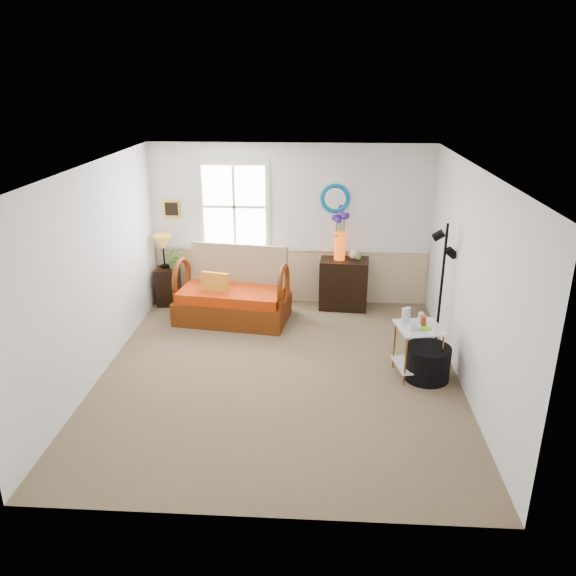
# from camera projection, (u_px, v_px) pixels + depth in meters

# --- Properties ---
(floor) EXTENTS (4.50, 5.00, 0.01)m
(floor) POSITION_uv_depth(u_px,v_px,m) (279.00, 373.00, 7.16)
(floor) COLOR brown
(floor) RESTS_ON ground
(ceiling) EXTENTS (4.50, 5.00, 0.01)m
(ceiling) POSITION_uv_depth(u_px,v_px,m) (278.00, 167.00, 6.23)
(ceiling) COLOR white
(ceiling) RESTS_ON walls
(walls) EXTENTS (4.51, 5.01, 2.60)m
(walls) POSITION_uv_depth(u_px,v_px,m) (279.00, 277.00, 6.69)
(walls) COLOR silver
(walls) RESTS_ON floor
(wainscot) EXTENTS (4.46, 0.02, 0.90)m
(wainscot) POSITION_uv_depth(u_px,v_px,m) (290.00, 275.00, 9.31)
(wainscot) COLOR tan
(wainscot) RESTS_ON walls
(chair_rail) EXTENTS (4.46, 0.04, 0.06)m
(chair_rail) POSITION_uv_depth(u_px,v_px,m) (290.00, 249.00, 9.14)
(chair_rail) COLOR white
(chair_rail) RESTS_ON walls
(window) EXTENTS (1.14, 0.06, 1.44)m
(window) POSITION_uv_depth(u_px,v_px,m) (234.00, 207.00, 8.95)
(window) COLOR white
(window) RESTS_ON walls
(picture) EXTENTS (0.28, 0.03, 0.28)m
(picture) POSITION_uv_depth(u_px,v_px,m) (172.00, 209.00, 9.03)
(picture) COLOR gold
(picture) RESTS_ON walls
(mirror) EXTENTS (0.47, 0.07, 0.47)m
(mirror) POSITION_uv_depth(u_px,v_px,m) (335.00, 198.00, 8.81)
(mirror) COLOR #097CAA
(mirror) RESTS_ON walls
(loveseat) EXTENTS (1.79, 1.17, 1.10)m
(loveseat) POSITION_uv_depth(u_px,v_px,m) (232.00, 286.00, 8.56)
(loveseat) COLOR #693008
(loveseat) RESTS_ON floor
(throw_pillow) EXTENTS (0.44, 0.20, 0.43)m
(throw_pillow) POSITION_uv_depth(u_px,v_px,m) (215.00, 287.00, 8.47)
(throw_pillow) COLOR #D95706
(throw_pillow) RESTS_ON loveseat
(lamp_stand) EXTENTS (0.37, 0.37, 0.63)m
(lamp_stand) POSITION_uv_depth(u_px,v_px,m) (168.00, 286.00, 9.23)
(lamp_stand) COLOR black
(lamp_stand) RESTS_ON floor
(table_lamp) EXTENTS (0.39, 0.39, 0.55)m
(table_lamp) POSITION_uv_depth(u_px,v_px,m) (163.00, 252.00, 9.05)
(table_lamp) COLOR #BE8128
(table_lamp) RESTS_ON lamp_stand
(potted_plant) EXTENTS (0.42, 0.44, 0.29)m
(potted_plant) POSITION_uv_depth(u_px,v_px,m) (175.00, 259.00, 9.09)
(potted_plant) COLOR #4E8636
(potted_plant) RESTS_ON lamp_stand
(cabinet) EXTENTS (0.80, 0.55, 0.82)m
(cabinet) POSITION_uv_depth(u_px,v_px,m) (344.00, 284.00, 9.07)
(cabinet) COLOR black
(cabinet) RESTS_ON floor
(flower_vase) EXTENTS (0.28, 0.28, 0.76)m
(flower_vase) POSITION_uv_depth(u_px,v_px,m) (340.00, 236.00, 8.80)
(flower_vase) COLOR #D94B0E
(flower_vase) RESTS_ON cabinet
(side_table) EXTENTS (0.62, 0.62, 0.67)m
(side_table) POSITION_uv_depth(u_px,v_px,m) (417.00, 351.00, 7.00)
(side_table) COLOR #A46924
(side_table) RESTS_ON floor
(tabletop_items) EXTENTS (0.49, 0.49, 0.22)m
(tabletop_items) POSITION_uv_depth(u_px,v_px,m) (416.00, 318.00, 6.87)
(tabletop_items) COLOR silver
(tabletop_items) RESTS_ON side_table
(floor_lamp) EXTENTS (0.31, 0.31, 1.80)m
(floor_lamp) POSITION_uv_depth(u_px,v_px,m) (441.00, 290.00, 7.43)
(floor_lamp) COLOR black
(floor_lamp) RESTS_ON floor
(ottoman) EXTENTS (0.59, 0.59, 0.43)m
(ottoman) POSITION_uv_depth(u_px,v_px,m) (427.00, 363.00, 6.97)
(ottoman) COLOR black
(ottoman) RESTS_ON floor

